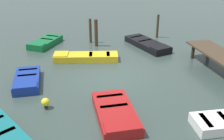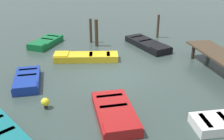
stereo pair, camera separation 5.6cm
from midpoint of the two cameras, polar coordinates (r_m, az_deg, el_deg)
name	(u,v)px [view 2 (the right image)]	position (r m, az deg, el deg)	size (l,w,h in m)	color
ground_plane	(112,76)	(14.30, 0.11, -1.28)	(80.00, 80.00, 0.00)	#33423D
dock_segment	(224,58)	(15.66, 23.16, 2.35)	(5.77, 1.92, 0.95)	#423323
rowboat_yellow	(86,57)	(16.36, -5.62, 2.85)	(1.56, 4.01, 0.46)	gold
rowboat_red	(115,113)	(10.81, 0.78, -9.23)	(3.13, 1.61, 0.46)	maroon
rowboat_black	(148,44)	(18.74, 7.79, 5.57)	(4.04, 2.55, 0.46)	black
rowboat_teal	(7,140)	(10.10, -21.51, -13.96)	(3.69, 2.96, 0.46)	#14666B
rowboat_blue	(27,80)	(14.05, -17.76, -2.05)	(2.69, 1.32, 0.46)	navy
rowboat_green	(46,42)	(19.53, -14.06, 5.84)	(3.12, 2.48, 0.46)	#0F602D
mooring_piling_center	(91,31)	(19.43, -4.54, 8.48)	(0.19, 0.19, 1.77)	#423323
mooring_piling_far_left	(96,33)	(18.62, -3.30, 8.02)	(0.25, 0.25, 1.91)	#423323
mooring_piling_near_left	(158,26)	(20.85, 9.99, 9.32)	(0.18, 0.18, 1.79)	#423323
marker_buoy	(45,102)	(11.71, -14.09, -6.77)	(0.36, 0.36, 0.48)	#262626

